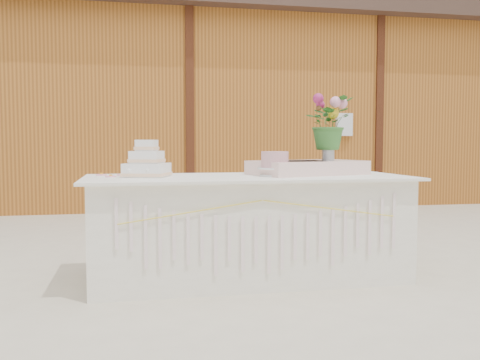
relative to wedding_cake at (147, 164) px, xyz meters
name	(u,v)px	position (x,y,z in m)	size (l,w,h in m)	color
ground	(248,278)	(0.74, -0.07, -0.86)	(80.00, 80.00, 0.00)	beige
barn	(177,107)	(0.73, 5.92, 0.81)	(12.60, 4.60, 3.30)	#A96423
cake_table	(248,227)	(0.74, -0.08, -0.47)	(2.40, 1.00, 0.77)	white
wedding_cake	(147,164)	(0.00, 0.00, 0.00)	(0.38, 0.38, 0.27)	white
pink_cake_stand	(275,162)	(0.93, -0.15, 0.01)	(0.26, 0.26, 0.18)	white
satin_runner	(307,168)	(1.24, 0.03, -0.04)	(0.86, 0.50, 0.11)	#FFD3CD
flower_vase	(328,152)	(1.40, 0.01, 0.08)	(0.10, 0.10, 0.13)	silver
bouquet	(328,117)	(1.40, 0.01, 0.36)	(0.38, 0.33, 0.42)	#346D2B
loose_flowers	(111,175)	(-0.26, 0.07, -0.08)	(0.16, 0.39, 0.02)	pink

